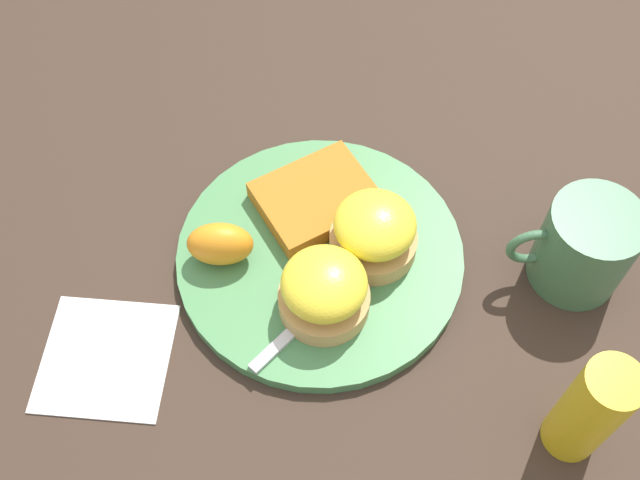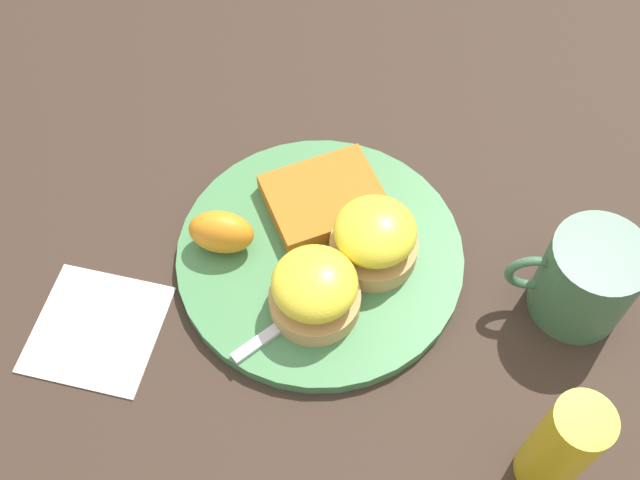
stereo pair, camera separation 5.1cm
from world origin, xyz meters
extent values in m
plane|color=#38281E|center=(0.00, 0.00, 0.00)|extent=(1.10, 1.10, 0.00)
cylinder|color=#47844C|center=(0.00, 0.00, 0.01)|extent=(0.27, 0.27, 0.01)
cylinder|color=tan|center=(0.00, 0.06, 0.02)|extent=(0.08, 0.08, 0.02)
ellipsoid|color=yellow|center=(0.00, 0.06, 0.05)|extent=(0.07, 0.07, 0.04)
cylinder|color=tan|center=(-0.05, 0.00, 0.02)|extent=(0.08, 0.08, 0.02)
ellipsoid|color=yellow|center=(-0.05, 0.00, 0.05)|extent=(0.07, 0.07, 0.04)
cube|color=#B86B1F|center=(0.00, -0.05, 0.02)|extent=(0.13, 0.12, 0.02)
ellipsoid|color=orange|center=(0.09, 0.00, 0.04)|extent=(0.06, 0.04, 0.04)
cube|color=silver|center=(0.03, 0.08, 0.02)|extent=(0.08, 0.08, 0.00)
cube|color=silver|center=(-0.06, -0.01, 0.02)|extent=(0.05, 0.04, 0.00)
cylinder|color=#42704C|center=(-0.23, 0.03, 0.05)|extent=(0.08, 0.08, 0.09)
torus|color=#42704C|center=(-0.18, 0.03, 0.05)|extent=(0.05, 0.01, 0.05)
cube|color=white|center=(0.19, 0.09, 0.00)|extent=(0.13, 0.13, 0.00)
cylinder|color=gold|center=(-0.19, 0.18, 0.06)|extent=(0.04, 0.04, 0.12)
camera|label=1|loc=(0.02, 0.36, 0.61)|focal=42.00mm
camera|label=2|loc=(-0.03, 0.36, 0.61)|focal=42.00mm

